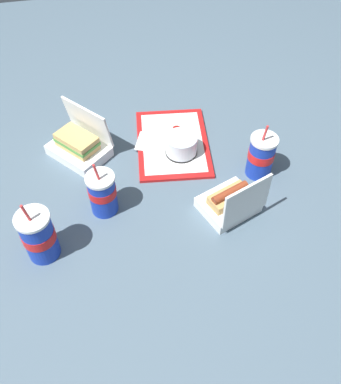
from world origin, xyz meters
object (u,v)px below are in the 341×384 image
object	(u,v)px
ketchup_cup	(177,131)
soda_cup_right	(102,193)
soda_cup_corner	(261,156)
cake_container	(181,145)
soda_cup_left	(39,235)
clamshell_hotdog_right	(231,202)
plastic_fork	(190,126)
clamshell_sandwich_left	(79,145)
food_tray	(173,143)

from	to	relation	value
ketchup_cup	soda_cup_right	world-z (taller)	soda_cup_right
soda_cup_right	soda_cup_corner	bearing A→B (deg)	95.45
cake_container	ketchup_cup	world-z (taller)	cake_container
soda_cup_left	soda_cup_corner	bearing A→B (deg)	103.84
clamshell_hotdog_right	soda_cup_corner	distance (m)	0.21
clamshell_hotdog_right	soda_cup_corner	bearing A→B (deg)	134.08
plastic_fork	clamshell_sandwich_left	xyz separation A→B (m)	(0.05, -0.42, 0.03)
clamshell_sandwich_left	plastic_fork	bearing A→B (deg)	96.48
plastic_fork	soda_cup_right	bearing A→B (deg)	-53.81
plastic_fork	clamshell_hotdog_right	distance (m)	0.41
plastic_fork	clamshell_sandwich_left	bearing A→B (deg)	-89.02
soda_cup_right	ketchup_cup	bearing A→B (deg)	134.22
food_tray	ketchup_cup	distance (m)	0.05
soda_cup_right	clamshell_sandwich_left	bearing A→B (deg)	-168.15
clamshell_sandwich_left	cake_container	bearing A→B (deg)	76.96
soda_cup_corner	clamshell_sandwich_left	bearing A→B (deg)	-110.44
soda_cup_corner	food_tray	bearing A→B (deg)	-127.75
clamshell_sandwich_left	soda_cup_left	xyz separation A→B (m)	(0.40, -0.14, 0.04)
ketchup_cup	cake_container	bearing A→B (deg)	-3.32
food_tray	plastic_fork	world-z (taller)	plastic_fork
plastic_fork	food_tray	bearing A→B (deg)	-55.55
clamshell_hotdog_right	soda_cup_corner	size ratio (longest dim) A/B	0.97
clamshell_hotdog_right	soda_cup_corner	world-z (taller)	soda_cup_corner
food_tray	clamshell_sandwich_left	size ratio (longest dim) A/B	1.57
soda_cup_left	soda_cup_right	size ratio (longest dim) A/B	1.10
clamshell_sandwich_left	soda_cup_left	world-z (taller)	soda_cup_left
food_tray	soda_cup_corner	bearing A→B (deg)	52.25
soda_cup_left	soda_cup_corner	xyz separation A→B (m)	(-0.18, 0.74, -0.01)
clamshell_sandwich_left	soda_cup_left	distance (m)	0.43
plastic_fork	clamshell_hotdog_right	world-z (taller)	clamshell_hotdog_right
food_tray	cake_container	distance (m)	0.08
food_tray	ketchup_cup	size ratio (longest dim) A/B	9.99
plastic_fork	soda_cup_right	xyz separation A→B (m)	(0.32, -0.36, 0.06)
clamshell_hotdog_right	soda_cup_right	world-z (taller)	soda_cup_right
clamshell_sandwich_left	soda_cup_corner	size ratio (longest dim) A/B	1.15
ketchup_cup	soda_cup_left	bearing A→B (deg)	-49.56
cake_container	clamshell_sandwich_left	distance (m)	0.36
ketchup_cup	clamshell_sandwich_left	world-z (taller)	clamshell_sandwich_left
soda_cup_corner	soda_cup_right	world-z (taller)	soda_cup_corner
clamshell_hotdog_right	cake_container	bearing A→B (deg)	-161.20
ketchup_cup	clamshell_hotdog_right	size ratio (longest dim) A/B	0.19
ketchup_cup	soda_cup_corner	size ratio (longest dim) A/B	0.18
cake_container	plastic_fork	xyz separation A→B (m)	(-0.13, 0.06, -0.03)
cake_container	clamshell_sandwich_left	world-z (taller)	clamshell_sandwich_left
cake_container	clamshell_sandwich_left	size ratio (longest dim) A/B	0.45
food_tray	soda_cup_left	size ratio (longest dim) A/B	1.71
soda_cup_corner	clamshell_hotdog_right	bearing A→B (deg)	-45.92
ketchup_cup	soda_cup_right	bearing A→B (deg)	-45.78
clamshell_sandwich_left	soda_cup_corner	distance (m)	0.64
plastic_fork	soda_cup_left	distance (m)	0.72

